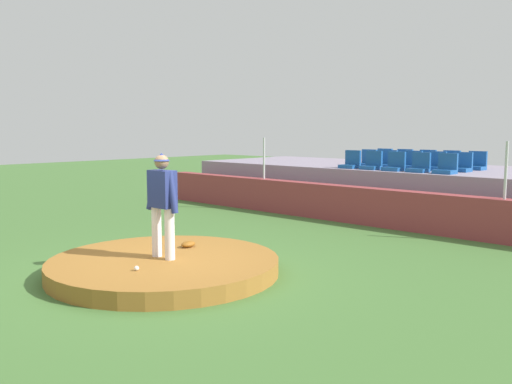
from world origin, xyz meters
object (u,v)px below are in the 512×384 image
at_px(stadium_chair_3, 419,166).
at_px(stadium_chair_11, 403,161).
at_px(stadium_chair_7, 412,163).
at_px(pitcher, 162,198).
at_px(stadium_chair_4, 446,167).
at_px(stadium_chair_0, 351,163).
at_px(stadium_chair_5, 367,161).
at_px(stadium_chair_2, 395,165).
at_px(stadium_chair_13, 450,163).
at_px(stadium_chair_1, 372,164).
at_px(fielding_glove, 188,244).
at_px(stadium_chair_8, 436,164).
at_px(stadium_chair_6, 387,162).
at_px(stadium_chair_14, 476,164).
at_px(baseball, 137,268).
at_px(stadium_chair_9, 461,166).
at_px(stadium_chair_12, 426,162).
at_px(stadium_chair_10, 383,160).

xyz_separation_m(stadium_chair_3, stadium_chair_11, (-1.39, 1.79, 0.00)).
height_order(stadium_chair_3, stadium_chair_7, same).
xyz_separation_m(pitcher, stadium_chair_4, (1.39, 7.60, 0.17)).
bearing_deg(stadium_chair_0, pitcher, 100.23).
bearing_deg(stadium_chair_11, stadium_chair_4, 139.48).
bearing_deg(stadium_chair_5, stadium_chair_2, 146.97).
bearing_deg(stadium_chair_13, stadium_chair_1, 51.66).
distance_m(fielding_glove, stadium_chair_4, 7.11).
bearing_deg(stadium_chair_8, pitcher, 85.28).
relative_size(stadium_chair_6, stadium_chair_13, 1.00).
bearing_deg(stadium_chair_3, stadium_chair_5, -22.98).
bearing_deg(stadium_chair_14, stadium_chair_2, 51.47).
height_order(baseball, stadium_chair_6, stadium_chair_6).
bearing_deg(stadium_chair_3, stadium_chair_0, 0.12).
height_order(stadium_chair_9, stadium_chair_12, same).
bearing_deg(stadium_chair_11, stadium_chair_14, 179.87).
height_order(fielding_glove, stadium_chair_11, stadium_chair_11).
distance_m(stadium_chair_3, stadium_chair_13, 1.79).
distance_m(stadium_chair_7, stadium_chair_11, 1.15).
relative_size(stadium_chair_1, stadium_chair_6, 1.00).
bearing_deg(stadium_chair_8, stadium_chair_3, 88.60).
relative_size(pitcher, stadium_chair_4, 3.43).
bearing_deg(fielding_glove, stadium_chair_13, -16.04).
xyz_separation_m(fielding_glove, stadium_chair_0, (-1.04, 6.81, 1.11)).
distance_m(stadium_chair_9, stadium_chair_11, 2.29).
distance_m(baseball, stadium_chair_14, 10.28).
bearing_deg(stadium_chair_14, stadium_chair_7, 31.88).
relative_size(stadium_chair_0, stadium_chair_9, 1.00).
relative_size(stadium_chair_8, stadium_chair_10, 1.00).
height_order(stadium_chair_8, stadium_chair_13, same).
relative_size(stadium_chair_0, stadium_chair_4, 1.00).
bearing_deg(stadium_chair_11, stadium_chair_5, 54.20).
height_order(stadium_chair_1, stadium_chair_7, same).
relative_size(stadium_chair_0, stadium_chair_14, 1.00).
distance_m(stadium_chair_9, stadium_chair_13, 1.13).
bearing_deg(stadium_chair_4, stadium_chair_12, -52.33).
height_order(stadium_chair_0, stadium_chair_6, same).
xyz_separation_m(stadium_chair_11, stadium_chair_12, (0.72, -0.00, 0.00)).
distance_m(stadium_chair_5, stadium_chair_6, 0.66).
relative_size(stadium_chair_0, stadium_chair_10, 1.00).
bearing_deg(stadium_chair_0, stadium_chair_12, -127.62).
relative_size(stadium_chair_11, stadium_chair_12, 1.00).
relative_size(stadium_chair_4, stadium_chair_8, 1.00).
xyz_separation_m(stadium_chair_4, stadium_chair_6, (-2.10, 0.86, 0.00)).
relative_size(stadium_chair_7, stadium_chair_14, 1.00).
distance_m(fielding_glove, stadium_chair_14, 8.84).
distance_m(fielding_glove, stadium_chair_0, 6.97).
xyz_separation_m(pitcher, stadium_chair_3, (0.68, 7.61, 0.17)).
xyz_separation_m(stadium_chair_5, stadium_chair_8, (2.08, 0.03, 0.00)).
distance_m(baseball, stadium_chair_5, 9.48).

